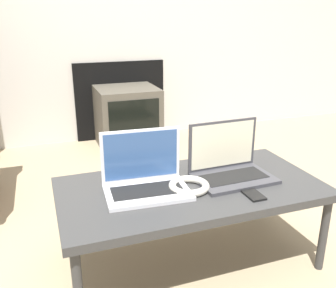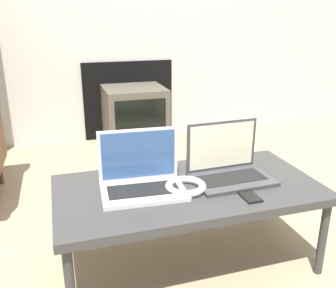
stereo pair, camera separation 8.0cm
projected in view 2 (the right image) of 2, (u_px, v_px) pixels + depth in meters
ground_plane at (201, 286)px, 1.60m from camera, size 14.00×14.00×0.00m
table at (188, 192)px, 1.64m from camera, size 1.15×0.58×0.39m
laptop_left at (141, 177)px, 1.59m from camera, size 0.36×0.26×0.25m
laptop_right at (228, 166)px, 1.70m from camera, size 0.36×0.25×0.25m
headphones at (186, 186)px, 1.59m from camera, size 0.18×0.18×0.03m
phone at (248, 195)px, 1.54m from camera, size 0.06×0.13×0.01m
tv at (135, 117)px, 3.23m from camera, size 0.51×0.48×0.51m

